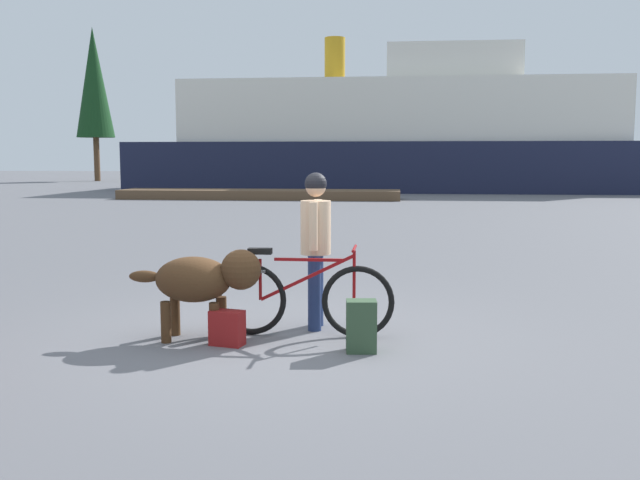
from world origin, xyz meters
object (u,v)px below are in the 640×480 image
(dog, at_px, (204,279))
(ferry_boat, at_px, (400,138))
(person_cyclist, at_px, (316,236))
(bicycle, at_px, (303,298))
(backpack, at_px, (361,326))
(handbag_pannier, at_px, (227,328))

(dog, bearing_deg, ferry_boat, 86.38)
(person_cyclist, xyz_separation_m, ferry_boat, (0.97, 31.23, 1.84))
(person_cyclist, distance_m, ferry_boat, 31.30)
(bicycle, distance_m, dog, 1.01)
(dog, xyz_separation_m, backpack, (1.57, -0.27, -0.36))
(bicycle, relative_size, dog, 1.36)
(backpack, distance_m, ferry_boat, 32.21)
(person_cyclist, bearing_deg, dog, -150.06)
(dog, xyz_separation_m, ferry_boat, (2.01, 31.83, 2.22))
(bicycle, xyz_separation_m, handbag_pannier, (-0.68, -0.43, -0.23))
(person_cyclist, xyz_separation_m, dog, (-1.05, -0.60, -0.38))
(backpack, distance_m, handbag_pannier, 1.31)
(person_cyclist, bearing_deg, bicycle, -104.95)
(bicycle, relative_size, person_cyclist, 1.11)
(ferry_boat, bearing_deg, backpack, -90.79)
(backpack, height_order, handbag_pannier, backpack)
(bicycle, height_order, dog, bicycle)
(backpack, xyz_separation_m, handbag_pannier, (-1.30, 0.10, -0.08))
(handbag_pannier, xyz_separation_m, ferry_boat, (1.74, 32.01, 2.66))
(dog, height_order, ferry_boat, ferry_boat)
(dog, bearing_deg, handbag_pannier, -33.06)
(handbag_pannier, bearing_deg, backpack, -4.21)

